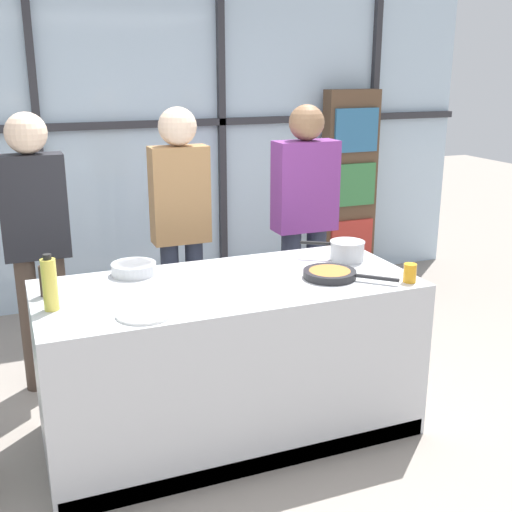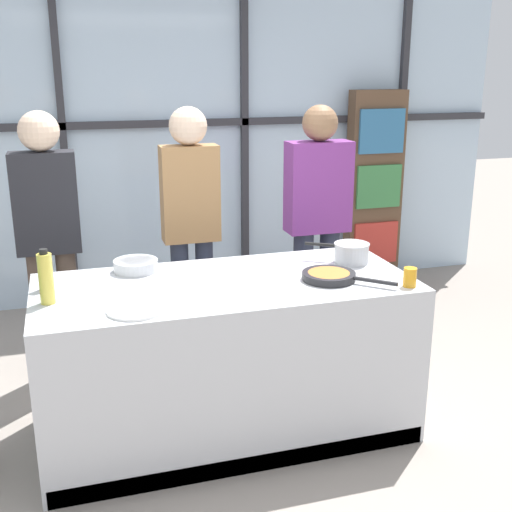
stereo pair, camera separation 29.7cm
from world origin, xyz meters
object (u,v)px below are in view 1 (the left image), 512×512
Objects in this scene: spectator_far_left at (36,233)px; white_plate at (145,314)px; spectator_center_left at (181,219)px; saucepan at (347,250)px; oil_bottle at (50,284)px; juice_glass_near at (410,273)px; frying_pan at (331,274)px; mixing_bowl at (134,268)px; pepper_grinder at (45,280)px; spectator_center_right at (305,213)px.

spectator_far_left is 6.46× the size of white_plate.
spectator_center_left reaches higher than white_plate.
saucepan is at bearing 17.73° from white_plate.
oil_bottle is 1.85m from juice_glass_near.
saucepan is (0.79, -0.81, -0.08)m from spectator_center_left.
oil_bottle is at bearing 177.21° from frying_pan.
spectator_far_left is at bearing 127.74° from mixing_bowl.
spectator_far_left reaches higher than pepper_grinder.
spectator_far_left is 7.05× the size of mixing_bowl.
juice_glass_near is (0.91, -1.29, -0.10)m from spectator_center_left.
white_plate is (-1.43, -1.23, -0.10)m from spectator_center_right.
spectator_center_left is 4.12× the size of frying_pan.
white_plate is (-1.07, -0.16, -0.02)m from frying_pan.
pepper_grinder is (-0.01, 0.21, -0.04)m from oil_bottle.
frying_pan is 1.57× the size of white_plate.
frying_pan is 1.09m from mixing_bowl.
frying_pan reaches higher than white_plate.
spectator_center_right is 1.29m from juice_glass_near.
pepper_grinder is at bearing -160.00° from mixing_bowl.
white_plate is at bearing 177.69° from juice_glass_near.
spectator_center_right is at bearing 24.25° from mixing_bowl.
spectator_center_left reaches higher than spectator_center_right.
oil_bottle is 2.71× the size of juice_glass_near.
pepper_grinder is at bearing 89.18° from spectator_far_left.
spectator_center_right is at bearing 40.84° from white_plate.
pepper_grinder is at bearing 92.67° from oil_bottle.
spectator_center_left is 6.49× the size of white_plate.
pepper_grinder reaches higher than juice_glass_near.
spectator_center_right is at bearing -180.00° from spectator_far_left.
white_plate is (-0.52, -1.23, -0.14)m from spectator_center_left.
spectator_center_left is at bearing 125.26° from juice_glass_near.
frying_pan is at bearing 148.50° from juice_glass_near.
saucepan is 1.25m from mixing_bowl.
frying_pan is (1.46, -1.07, -0.11)m from spectator_far_left.
saucepan is 1.72m from pepper_grinder.
saucepan is (0.24, 0.26, 0.04)m from frying_pan.
spectator_center_left is 5.13× the size of saucepan.
frying_pan is 4.20× the size of juice_glass_near.
saucepan is (-0.12, -0.81, -0.05)m from spectator_center_right.
spectator_center_right reaches higher than oil_bottle.
pepper_grinder reaches higher than white_plate.
spectator_far_left is at bearing 89.18° from pepper_grinder.
oil_bottle reaches higher than pepper_grinder.
pepper_grinder reaches higher than saucepan.
spectator_center_left is 17.32× the size of juice_glass_near.
white_plate is at bearing -171.33° from frying_pan.
spectator_center_right is at bearing 71.49° from frying_pan.
spectator_center_right is at bearing -180.00° from spectator_center_left.
juice_glass_near is at bearing -76.15° from saucepan.
spectator_far_left is 4.10× the size of frying_pan.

